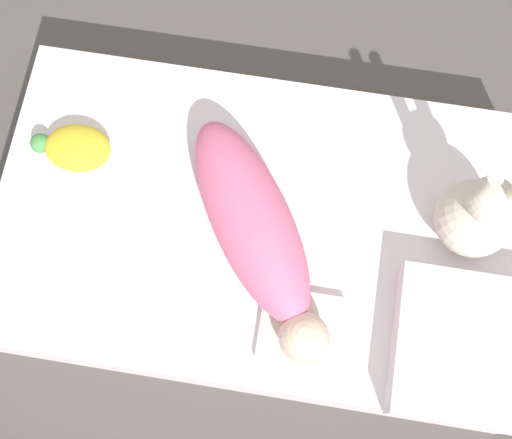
{
  "coord_description": "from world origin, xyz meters",
  "views": [
    {
      "loc": [
        -0.07,
        0.5,
        1.81
      ],
      "look_at": [
        0.01,
        0.01,
        0.24
      ],
      "focal_mm": 50.0,
      "sensor_mm": 36.0,
      "label": 1
    }
  ],
  "objects_px": {
    "swaddled_baby": "(255,229)",
    "pillow": "(464,348)",
    "turtle_plush": "(74,147)",
    "bunny_plush": "(477,215)"
  },
  "relations": [
    {
      "from": "swaddled_baby",
      "to": "pillow",
      "type": "xyz_separation_m",
      "value": [
        -0.49,
        0.19,
        -0.04
      ]
    },
    {
      "from": "pillow",
      "to": "turtle_plush",
      "type": "height_order",
      "value": "pillow"
    },
    {
      "from": "pillow",
      "to": "turtle_plush",
      "type": "bearing_deg",
      "value": -19.19
    },
    {
      "from": "bunny_plush",
      "to": "turtle_plush",
      "type": "relative_size",
      "value": 1.67
    },
    {
      "from": "swaddled_baby",
      "to": "pillow",
      "type": "distance_m",
      "value": 0.53
    },
    {
      "from": "swaddled_baby",
      "to": "turtle_plush",
      "type": "bearing_deg",
      "value": -140.11
    },
    {
      "from": "swaddled_baby",
      "to": "pillow",
      "type": "bearing_deg",
      "value": 36.74
    },
    {
      "from": "swaddled_baby",
      "to": "turtle_plush",
      "type": "distance_m",
      "value": 0.49
    },
    {
      "from": "swaddled_baby",
      "to": "bunny_plush",
      "type": "height_order",
      "value": "bunny_plush"
    },
    {
      "from": "turtle_plush",
      "to": "swaddled_baby",
      "type": "bearing_deg",
      "value": 162.45
    }
  ]
}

